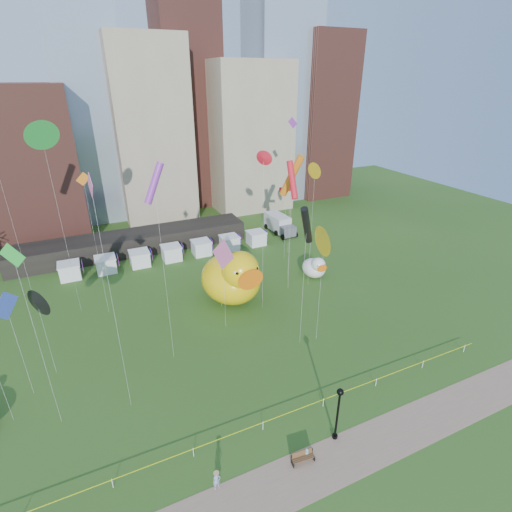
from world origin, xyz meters
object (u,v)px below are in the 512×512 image
park_bench (303,456)px  lamppost (338,408)px  big_duck (233,277)px  seahorse_green (221,281)px  toddler (307,453)px  seahorse_purple (238,261)px  woman (217,481)px  small_duck (315,267)px  box_truck (279,224)px

park_bench → lamppost: size_ratio=0.35×
big_duck → park_bench: bearing=-104.5°
seahorse_green → toddler: seahorse_green is taller
seahorse_purple → toddler: size_ratio=5.54×
toddler → woman: bearing=175.2°
seahorse_green → toddler: (-1.53, -23.16, -3.27)m
small_duck → woman: (-23.85, -24.49, -0.81)m
seahorse_green → park_bench: (-1.95, -23.27, -3.25)m
big_duck → lamppost: (-0.30, -23.21, -0.35)m
toddler → small_duck: bearing=56.3°
big_duck → toddler: 24.26m
woman → seahorse_green: bearing=72.0°
big_duck → small_duck: (13.35, 1.28, -2.03)m
small_duck → box_truck: 18.70m
big_duck → seahorse_purple: big_duck is taller
woman → toddler: size_ratio=1.64×
lamppost → box_truck: bearing=67.8°
seahorse_purple → woman: 29.90m
seahorse_purple → park_bench: (-6.02, -27.61, -3.31)m
big_duck → seahorse_purple: size_ratio=2.03×
seahorse_purple → toddler: seahorse_purple is taller
seahorse_green → park_bench: 23.58m
seahorse_green → woman: seahorse_green is taller
seahorse_green → lamppost: bearing=-65.4°
box_truck → toddler: box_truck is taller
big_duck → seahorse_green: (-1.86, -0.65, 0.13)m
small_duck → woman: bearing=-130.5°
park_bench → box_truck: (20.97, 43.51, 1.13)m
seahorse_purple → park_bench: size_ratio=2.82×
small_duck → seahorse_purple: seahorse_purple is taller
big_duck → small_duck: 13.56m
park_bench → lamppost: bearing=17.0°
seahorse_purple → big_duck: bearing=-102.4°
seahorse_purple → toddler: 28.26m
big_duck → seahorse_green: big_duck is taller
big_duck → box_truck: (17.16, 19.58, -1.99)m
seahorse_purple → toddler: (-5.59, -27.50, -3.33)m
lamppost → woman: 10.51m
big_duck → seahorse_purple: 4.30m
small_duck → big_duck: bearing=-170.8°
small_duck → seahorse_green: (-15.21, -1.93, 2.16)m
seahorse_green → box_truck: seahorse_green is taller
box_truck → park_bench: bearing=-118.8°
small_duck → toddler: bearing=-120.0°
park_bench → big_duck: bearing=86.5°
seahorse_green → box_truck: 27.85m
seahorse_purple → small_duck: bearing=6.3°
seahorse_green → park_bench: seahorse_green is taller
lamppost → park_bench: bearing=-168.5°
toddler → lamppost: bearing=11.1°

